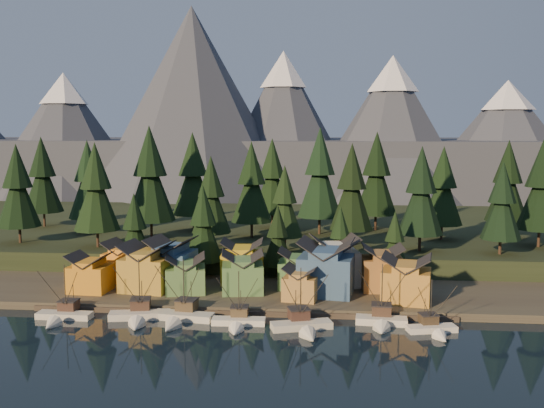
# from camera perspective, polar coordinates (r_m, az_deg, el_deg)

# --- Properties ---
(ground) EXTENTS (500.00, 500.00, 0.00)m
(ground) POSITION_cam_1_polar(r_m,az_deg,el_deg) (101.31, -4.22, -12.97)
(ground) COLOR black
(ground) RESTS_ON ground
(shore_strip) EXTENTS (400.00, 50.00, 1.50)m
(shore_strip) POSITION_cam_1_polar(r_m,az_deg,el_deg) (139.04, -1.53, -7.11)
(shore_strip) COLOR #3B342B
(shore_strip) RESTS_ON ground
(hillside) EXTENTS (420.00, 100.00, 6.00)m
(hillside) POSITION_cam_1_polar(r_m,az_deg,el_deg) (187.30, 0.24, -2.75)
(hillside) COLOR black
(hillside) RESTS_ON ground
(dock) EXTENTS (80.00, 4.00, 1.00)m
(dock) POSITION_cam_1_polar(r_m,az_deg,el_deg) (116.63, -2.89, -10.01)
(dock) COLOR #483F33
(dock) RESTS_ON ground
(mountain_ridge) EXTENTS (560.00, 190.00, 90.00)m
(mountain_ridge) POSITION_cam_1_polar(r_m,az_deg,el_deg) (308.33, 1.43, 5.35)
(mountain_ridge) COLOR #49505E
(mountain_ridge) RESTS_ON ground
(boat_0) EXTENTS (10.45, 11.35, 11.12)m
(boat_0) POSITION_cam_1_polar(r_m,az_deg,el_deg) (118.44, -19.22, -9.36)
(boat_0) COLOR beige
(boat_0) RESTS_ON ground
(boat_1) EXTENTS (11.75, 12.43, 12.29)m
(boat_1) POSITION_cam_1_polar(r_m,az_deg,el_deg) (114.41, -12.44, -9.59)
(boat_1) COLOR beige
(boat_1) RESTS_ON ground
(boat_2) EXTENTS (12.02, 12.82, 12.38)m
(boat_2) POSITION_cam_1_polar(r_m,az_deg,el_deg) (112.43, -8.66, -9.80)
(boat_2) COLOR beige
(boat_2) RESTS_ON ground
(boat_3) EXTENTS (9.86, 10.69, 10.65)m
(boat_3) POSITION_cam_1_polar(r_m,az_deg,el_deg) (108.99, -3.23, -10.43)
(boat_3) COLOR white
(boat_3) RESTS_ON ground
(boat_4) EXTENTS (11.37, 11.83, 11.97)m
(boat_4) POSITION_cam_1_polar(r_m,az_deg,el_deg) (106.42, 2.97, -10.72)
(boat_4) COLOR beige
(boat_4) RESTS_ON ground
(boat_5) EXTENTS (9.55, 10.27, 12.11)m
(boat_5) POSITION_cam_1_polar(r_m,az_deg,el_deg) (110.62, 10.28, -10.01)
(boat_5) COLOR silver
(boat_5) RESTS_ON ground
(boat_6) EXTENTS (9.10, 9.57, 10.10)m
(boat_6) POSITION_cam_1_polar(r_m,az_deg,el_deg) (108.73, 15.01, -10.73)
(boat_6) COLOR silver
(boat_6) RESTS_ON ground
(house_front_0) EXTENTS (8.35, 7.94, 7.88)m
(house_front_0) POSITION_cam_1_polar(r_m,az_deg,el_deg) (130.79, -16.76, -6.10)
(house_front_0) COLOR orange
(house_front_0) RESTS_ON shore_strip
(house_front_1) EXTENTS (10.72, 10.39, 9.94)m
(house_front_1) POSITION_cam_1_polar(r_m,az_deg,el_deg) (128.59, -11.68, -5.67)
(house_front_1) COLOR #AC852C
(house_front_1) RESTS_ON shore_strip
(house_front_2) EXTENTS (9.37, 9.42, 7.71)m
(house_front_2) POSITION_cam_1_polar(r_m,az_deg,el_deg) (125.97, -8.14, -6.41)
(house_front_2) COLOR #548045
(house_front_2) RESTS_ON shore_strip
(house_front_3) EXTENTS (9.38, 9.05, 8.43)m
(house_front_3) POSITION_cam_1_polar(r_m,az_deg,el_deg) (124.57, -2.78, -6.32)
(house_front_3) COLOR #4F7C43
(house_front_3) RESTS_ON shore_strip
(house_front_4) EXTENTS (7.55, 7.97, 6.64)m
(house_front_4) POSITION_cam_1_polar(r_m,az_deg,el_deg) (119.84, 2.75, -7.31)
(house_front_4) COLOR #AB7E3C
(house_front_4) RESTS_ON shore_strip
(house_front_5) EXTENTS (11.92, 11.10, 11.15)m
(house_front_5) POSITION_cam_1_polar(r_m,az_deg,el_deg) (123.08, 5.10, -5.82)
(house_front_5) COLOR #314F75
(house_front_5) RESTS_ON shore_strip
(house_front_6) EXTENTS (10.55, 10.16, 9.09)m
(house_front_6) POSITION_cam_1_polar(r_m,az_deg,el_deg) (120.59, 12.52, -6.75)
(house_front_6) COLOR #BC8330
(house_front_6) RESTS_ON shore_strip
(house_back_0) EXTENTS (9.22, 8.94, 8.95)m
(house_back_0) POSITION_cam_1_polar(r_m,az_deg,el_deg) (137.68, -13.62, -5.12)
(house_back_0) COLOR orange
(house_back_0) RESTS_ON shore_strip
(house_back_1) EXTENTS (10.54, 10.63, 10.20)m
(house_back_1) POSITION_cam_1_polar(r_m,az_deg,el_deg) (131.87, -9.48, -5.25)
(house_back_1) COLOR #34557B
(house_back_1) RESTS_ON shore_strip
(house_back_2) EXTENTS (9.35, 8.66, 9.42)m
(house_back_2) POSITION_cam_1_polar(r_m,az_deg,el_deg) (132.23, -2.81, -5.31)
(house_back_2) COLOR gold
(house_back_2) RESTS_ON shore_strip
(house_back_3) EXTENTS (8.29, 7.41, 8.25)m
(house_back_3) POSITION_cam_1_polar(r_m,az_deg,el_deg) (127.85, 2.50, -6.01)
(house_back_3) COLOR #43733E
(house_back_3) RESTS_ON shore_strip
(house_back_4) EXTENTS (11.32, 11.02, 10.50)m
(house_back_4) POSITION_cam_1_polar(r_m,az_deg,el_deg) (130.91, 5.91, -5.21)
(house_back_4) COLOR beige
(house_back_4) RESTS_ON shore_strip
(house_back_5) EXTENTS (8.50, 8.61, 9.32)m
(house_back_5) POSITION_cam_1_polar(r_m,az_deg,el_deg) (128.40, 10.35, -5.81)
(house_back_5) COLOR olive
(house_back_5) RESTS_ON shore_strip
(tree_hill_0) EXTENTS (10.84, 10.84, 25.25)m
(tree_hill_0) POSITION_cam_1_polar(r_m,az_deg,el_deg) (166.03, -22.82, 1.32)
(tree_hill_0) COLOR #332319
(tree_hill_0) RESTS_ON hillside
(tree_hill_1) EXTENTS (11.16, 11.16, 25.99)m
(tree_hill_1) POSITION_cam_1_polar(r_m,az_deg,el_deg) (175.39, -16.91, 1.96)
(tree_hill_1) COLOR #332319
(tree_hill_1) RESTS_ON hillside
(tree_hill_2) EXTENTS (11.06, 11.06, 25.76)m
(tree_hill_2) POSITION_cam_1_polar(r_m,az_deg,el_deg) (153.20, -16.23, 1.26)
(tree_hill_2) COLOR #332319
(tree_hill_2) RESTS_ON hillside
(tree_hill_3) EXTENTS (12.83, 12.83, 29.89)m
(tree_hill_3) POSITION_cam_1_polar(r_m,az_deg,el_deg) (161.08, -11.39, 2.47)
(tree_hill_3) COLOR #332319
(tree_hill_3) RESTS_ON hillside
(tree_hill_4) EXTENTS (12.07, 12.07, 28.11)m
(tree_hill_4) POSITION_cam_1_polar(r_m,az_deg,el_deg) (173.63, -7.44, 2.54)
(tree_hill_4) COLOR #332319
(tree_hill_4) RESTS_ON hillside
(tree_hill_5) EXTENTS (9.65, 9.65, 22.49)m
(tree_hill_5) POSITION_cam_1_polar(r_m,az_deg,el_deg) (147.51, -5.74, 0.60)
(tree_hill_5) COLOR #332319
(tree_hill_5) RESTS_ON hillside
(tree_hill_6) EXTENTS (11.03, 11.03, 25.70)m
(tree_hill_6) POSITION_cam_1_polar(r_m,az_deg,el_deg) (160.84, -1.94, 1.78)
(tree_hill_6) COLOR #332319
(tree_hill_6) RESTS_ON hillside
(tree_hill_7) EXTENTS (8.78, 8.78, 20.46)m
(tree_hill_7) POSITION_cam_1_polar(r_m,az_deg,el_deg) (143.35, 1.20, 0.00)
(tree_hill_7) COLOR #332319
(tree_hill_7) RESTS_ON hillside
(tree_hill_8) EXTENTS (12.65, 12.65, 29.48)m
(tree_hill_8) POSITION_cam_1_polar(r_m,az_deg,el_deg) (166.44, 4.52, 2.65)
(tree_hill_8) COLOR #332319
(tree_hill_8) RESTS_ON hillside
(tree_hill_9) EXTENTS (10.95, 10.95, 25.50)m
(tree_hill_9) POSITION_cam_1_polar(r_m,az_deg,el_deg) (149.81, 7.51, 1.30)
(tree_hill_9) COLOR #332319
(tree_hill_9) RESTS_ON hillside
(tree_hill_10) EXTENTS (12.13, 12.13, 28.25)m
(tree_hill_10) POSITION_cam_1_polar(r_m,az_deg,el_deg) (175.04, 9.80, 2.56)
(tree_hill_10) COLOR #332319
(tree_hill_10) RESTS_ON hillside
(tree_hill_11) EXTENTS (10.71, 10.71, 24.95)m
(tree_hill_11) POSITION_cam_1_polar(r_m,az_deg,el_deg) (146.44, 13.85, 0.92)
(tree_hill_11) COLOR #332319
(tree_hill_11) RESTS_ON hillside
(tree_hill_12) EXTENTS (10.54, 10.54, 24.55)m
(tree_hill_12) POSITION_cam_1_polar(r_m,az_deg,el_deg) (163.50, 15.78, 1.39)
(tree_hill_12) COLOR #332319
(tree_hill_12) RESTS_ON hillside
(tree_hill_13) EXTENTS (9.22, 9.22, 21.47)m
(tree_hill_13) POSITION_cam_1_polar(r_m,az_deg,el_deg) (148.52, 20.83, 0.01)
(tree_hill_13) COLOR #332319
(tree_hill_13) RESTS_ON hillside
(tree_hill_14) EXTENTS (11.19, 11.19, 26.06)m
(tree_hill_14) POSITION_cam_1_polar(r_m,az_deg,el_deg) (173.43, 21.28, 1.75)
(tree_hill_14) COLOR #332319
(tree_hill_14) RESTS_ON hillside
(tree_hill_15) EXTENTS (11.31, 11.31, 26.35)m
(tree_hill_15) POSITION_cam_1_polar(r_m,az_deg,el_deg) (177.24, 0.02, 2.37)
(tree_hill_15) COLOR #332319
(tree_hill_15) RESTS_ON hillside
(tree_hill_16) EXTENTS (11.50, 11.50, 26.79)m
(tree_hill_16) POSITION_cam_1_polar(r_m,az_deg,el_deg) (191.78, -20.79, 2.34)
(tree_hill_16) COLOR #332319
(tree_hill_16) RESTS_ON hillside
(tree_hill_17) EXTENTS (11.35, 11.35, 26.45)m
(tree_hill_17) POSITION_cam_1_polar(r_m,az_deg,el_deg) (161.32, 24.02, 1.35)
(tree_hill_17) COLOR #332319
(tree_hill_17) RESTS_ON hillside
(tree_shore_0) EXTENTS (8.09, 8.09, 18.85)m
(tree_shore_0) POSITION_cam_1_polar(r_m,az_deg,el_deg) (142.74, -12.79, -2.38)
(tree_shore_0) COLOR #332319
(tree_shore_0) RESTS_ON shore_strip
(tree_shore_1) EXTENTS (8.96, 8.96, 20.88)m
(tree_shore_1) POSITION_cam_1_polar(r_m,az_deg,el_deg) (138.50, -6.49, -2.07)
(tree_shore_1) COLOR #332319
(tree_shore_1) RESTS_ON shore_strip
(tree_shore_2) EXTENTS (7.11, 7.11, 16.56)m
(tree_shore_2) POSITION_cam_1_polar(r_m,az_deg,el_deg) (136.51, 0.54, -3.16)
(tree_shore_2) COLOR #332319
(tree_shore_2) RESTS_ON shore_strip
(tree_shore_3) EXTENTS (7.02, 7.02, 16.36)m
(tree_shore_3) POSITION_cam_1_polar(r_m,az_deg,el_deg) (136.15, 6.43, -3.28)
(tree_shore_3) COLOR #332319
(tree_shore_3) RESTS_ON shore_strip
(tree_shore_4) EXTENTS (6.62, 6.62, 15.42)m
(tree_shore_4) POSITION_cam_1_polar(r_m,az_deg,el_deg) (137.05, 11.46, -3.53)
(tree_shore_4) COLOR #332319
(tree_shore_4) RESTS_ON shore_strip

